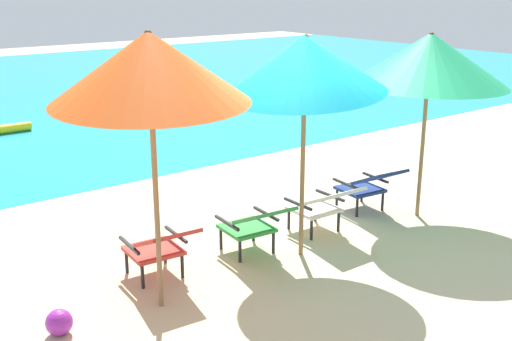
% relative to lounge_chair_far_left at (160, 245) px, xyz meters
% --- Properties ---
extents(ground_plane, '(40.00, 40.00, 0.00)m').
position_rel_lounge_chair_far_left_xyz_m(ground_plane, '(1.64, 4.05, -0.40)').
color(ground_plane, '#CCB78E').
extents(lounge_chair_far_left, '(0.60, 0.91, 0.68)m').
position_rel_lounge_chair_far_left_xyz_m(lounge_chair_far_left, '(0.00, 0.00, 0.00)').
color(lounge_chair_far_left, red).
rests_on(lounge_chair_far_left, ground_plane).
extents(lounge_chair_near_left, '(0.61, 0.92, 0.68)m').
position_rel_lounge_chair_far_left_xyz_m(lounge_chair_near_left, '(1.13, -0.11, 0.00)').
color(lounge_chair_near_left, '#338E3D').
rests_on(lounge_chair_near_left, ground_plane).
extents(lounge_chair_near_right, '(0.56, 0.88, 0.68)m').
position_rel_lounge_chair_far_left_xyz_m(lounge_chair_near_right, '(2.16, -0.11, 0.00)').
color(lounge_chair_near_right, silver).
rests_on(lounge_chair_near_right, ground_plane).
extents(lounge_chair_far_right, '(0.63, 0.93, 0.68)m').
position_rel_lounge_chair_far_left_xyz_m(lounge_chair_far_right, '(3.14, 0.06, 0.00)').
color(lounge_chair_far_right, navy).
rests_on(lounge_chair_far_right, ground_plane).
extents(beach_umbrella_left, '(2.42, 2.42, 2.60)m').
position_rel_lounge_chair_far_left_xyz_m(beach_umbrella_left, '(-0.25, -0.43, 1.85)').
color(beach_umbrella_left, olive).
rests_on(beach_umbrella_left, ground_plane).
extents(beach_umbrella_center, '(2.02, 1.98, 2.51)m').
position_rel_lounge_chair_far_left_xyz_m(beach_umbrella_center, '(1.57, -0.37, 1.72)').
color(beach_umbrella_center, olive).
rests_on(beach_umbrella_center, ground_plane).
extents(beach_umbrella_right, '(2.53, 2.53, 2.37)m').
position_rel_lounge_chair_far_left_xyz_m(beach_umbrella_right, '(3.59, -0.39, 1.63)').
color(beach_umbrella_right, olive).
rests_on(beach_umbrella_right, ground_plane).
extents(beach_ball, '(0.24, 0.24, 0.24)m').
position_rel_lounge_chair_far_left_xyz_m(beach_ball, '(-1.20, -0.34, -0.29)').
color(beach_ball, purple).
rests_on(beach_ball, ground_plane).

